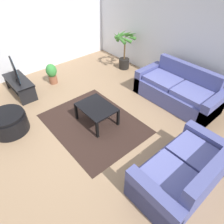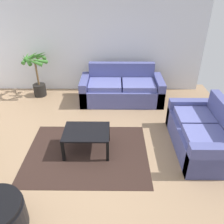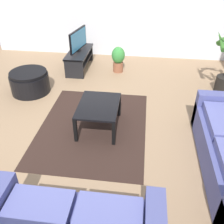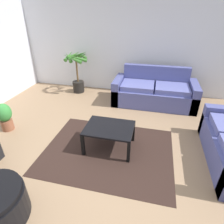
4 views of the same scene
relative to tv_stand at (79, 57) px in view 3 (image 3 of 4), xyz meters
name	(u,v)px [view 3 (image 3 of 4)]	position (x,y,z in m)	size (l,w,h in m)	color
ground_plane	(83,120)	(2.04, 0.54, -0.28)	(6.60, 6.60, 0.00)	#937556
wall_left	(108,0)	(-0.96, 0.54, 1.07)	(0.06, 6.00, 2.70)	silver
tv_stand	(79,57)	(0.00, 0.00, 0.00)	(1.10, 0.45, 0.43)	black
tv	(78,40)	(0.00, 0.00, 0.40)	(0.79, 0.19, 0.49)	black
coffee_table	(99,108)	(2.21, 0.84, 0.09)	(0.82, 0.62, 0.43)	black
area_rug	(93,126)	(2.21, 0.74, -0.28)	(2.20, 1.70, 0.01)	black
potted_plant_small	(118,58)	(0.05, 0.91, 0.04)	(0.30, 0.30, 0.58)	brown
ottoman	(30,82)	(1.22, -0.71, -0.07)	(0.75, 0.75, 0.43)	black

